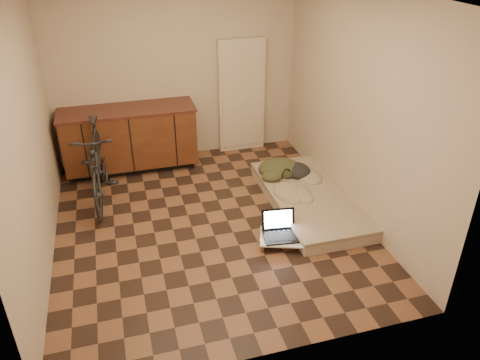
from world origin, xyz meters
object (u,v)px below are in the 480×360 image
object	(u,v)px
bicycle	(97,159)
futon	(309,199)
lap_desk	(287,237)
laptop	(280,231)

from	to	relation	value
bicycle	futon	bearing A→B (deg)	-16.48
futon	lap_desk	world-z (taller)	futon
lap_desk	laptop	bearing A→B (deg)	159.05
bicycle	futon	size ratio (longest dim) A/B	0.87
futon	lap_desk	xyz separation A→B (m)	(-0.57, -0.70, 0.00)
bicycle	lap_desk	size ratio (longest dim) A/B	2.52
lap_desk	laptop	xyz separation A→B (m)	(-0.06, 0.05, 0.06)
futon	laptop	world-z (taller)	laptop
laptop	futon	bearing A→B (deg)	53.05
lap_desk	futon	bearing A→B (deg)	70.15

